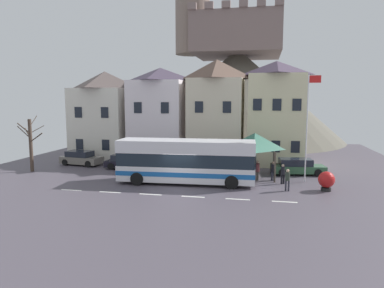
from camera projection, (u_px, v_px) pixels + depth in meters
name	position (u px, v px, depth m)	size (l,w,h in m)	color
ground_plane	(178.00, 189.00, 26.00)	(40.00, 60.00, 0.07)	#504853
townhouse_00	(106.00, 115.00, 39.66)	(5.88, 6.84, 9.59)	silver
townhouse_01	(161.00, 114.00, 38.27)	(5.60, 6.60, 9.87)	white
townhouse_02	(216.00, 112.00, 36.42)	(5.40, 5.38, 10.54)	beige
townhouse_03	(275.00, 113.00, 35.90)	(5.33, 6.68, 10.34)	beige
hilltop_castle	(236.00, 91.00, 56.51)	(33.31, 33.31, 21.85)	#615D52
transit_bus	(186.00, 162.00, 27.42)	(10.73, 3.13, 3.40)	silver
bus_shelter	(255.00, 141.00, 29.41)	(3.60, 3.60, 3.74)	#473D33
parked_car_00	(81.00, 158.00, 35.17)	(4.29, 2.28, 1.42)	slate
parked_car_01	(297.00, 167.00, 30.82)	(4.75, 2.35, 1.37)	#30593A
parked_car_02	(129.00, 162.00, 33.33)	(4.45, 2.07, 1.35)	black
pedestrian_00	(287.00, 178.00, 25.16)	(0.33, 0.33, 1.60)	#2D2D38
pedestrian_01	(257.00, 169.00, 28.29)	(0.36, 0.36, 1.66)	#38332D
pedestrian_02	(283.00, 173.00, 27.29)	(0.31, 0.29, 1.55)	black
pedestrian_03	(273.00, 170.00, 28.41)	(0.34, 0.32, 1.55)	#2D2D38
public_bench	(280.00, 168.00, 31.28)	(1.76, 0.48, 0.87)	#473828
flagpole	(308.00, 122.00, 27.35)	(0.95, 0.10, 8.42)	silver
harbour_buoy	(326.00, 180.00, 25.20)	(1.17, 1.17, 1.42)	black
bare_tree_00	(31.00, 144.00, 31.86)	(2.60, 1.61, 5.05)	#47382D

